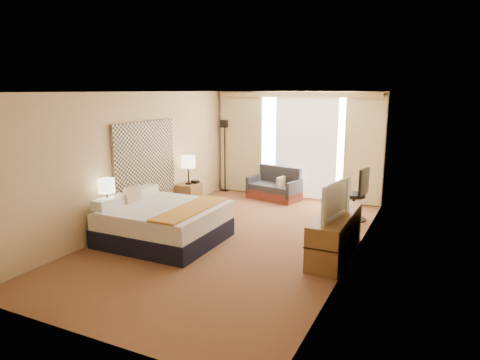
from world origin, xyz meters
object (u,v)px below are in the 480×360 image
at_px(media_dresser, 335,235).
at_px(television, 330,199).
at_px(loveseat, 275,188).
at_px(lamp_left, 106,186).
at_px(nightstand_left, 112,226).
at_px(desk_chair, 357,197).
at_px(floor_lamp, 225,141).
at_px(lamp_right, 188,162).
at_px(bed, 163,223).
at_px(nightstand_right, 189,195).

xyz_separation_m(media_dresser, television, (-0.05, -0.26, 0.64)).
distance_m(media_dresser, loveseat, 3.75).
relative_size(media_dresser, television, 1.79).
xyz_separation_m(lamp_left, television, (3.66, 0.86, -0.02)).
height_order(nightstand_left, desk_chair, desk_chair).
relative_size(nightstand_left, loveseat, 0.40).
xyz_separation_m(loveseat, floor_lamp, (-1.53, 0.26, 1.07)).
height_order(nightstand_left, loveseat, loveseat).
height_order(nightstand_left, lamp_right, lamp_right).
bearing_deg(lamp_right, bed, -69.53).
height_order(nightstand_left, lamp_left, lamp_left).
relative_size(nightstand_right, media_dresser, 0.31).
distance_m(desk_chair, television, 2.40).
height_order(media_dresser, lamp_right, lamp_right).
relative_size(lamp_left, television, 0.59).
distance_m(nightstand_left, television, 3.80).
distance_m(floor_lamp, lamp_right, 1.91).
xyz_separation_m(nightstand_left, loveseat, (1.50, 4.09, -0.02)).
bearing_deg(floor_lamp, desk_chair, -18.28).
relative_size(media_dresser, lamp_left, 3.01).
bearing_deg(lamp_left, lamp_right, 88.92).
distance_m(floor_lamp, lamp_left, 4.43).
height_order(floor_lamp, lamp_left, floor_lamp).
bearing_deg(lamp_right, desk_chair, 10.69).
bearing_deg(loveseat, lamp_right, -119.54).
relative_size(media_dresser, desk_chair, 1.64).
relative_size(bed, loveseat, 1.41).
bearing_deg(floor_lamp, lamp_left, -89.69).
distance_m(media_dresser, lamp_right, 3.98).
bearing_deg(bed, media_dresser, 12.67).
xyz_separation_m(loveseat, television, (2.15, -3.29, 0.73)).
bearing_deg(media_dresser, nightstand_left, -164.16).
height_order(desk_chair, lamp_left, lamp_left).
height_order(bed, lamp_right, lamp_right).
bearing_deg(nightstand_right, television, -25.08).
xyz_separation_m(media_dresser, lamp_right, (-3.66, 1.41, 0.70)).
bearing_deg(nightstand_left, lamp_left, -94.92).
bearing_deg(desk_chair, bed, -124.24).
xyz_separation_m(nightstand_right, television, (3.65, -1.71, 0.71)).
bearing_deg(nightstand_left, floor_lamp, 90.40).
relative_size(lamp_right, television, 0.64).
xyz_separation_m(bed, floor_lamp, (-0.84, 3.95, 0.98)).
xyz_separation_m(nightstand_left, nightstand_right, (0.00, 2.50, 0.00)).
relative_size(nightstand_left, desk_chair, 0.50).
bearing_deg(loveseat, floor_lamp, -177.53).
distance_m(nightstand_right, desk_chair, 3.70).
bearing_deg(floor_lamp, bed, -78.00).
height_order(nightstand_left, nightstand_right, same).
bearing_deg(television, lamp_right, 74.08).
xyz_separation_m(media_dresser, bed, (-2.89, -0.65, -0.01)).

